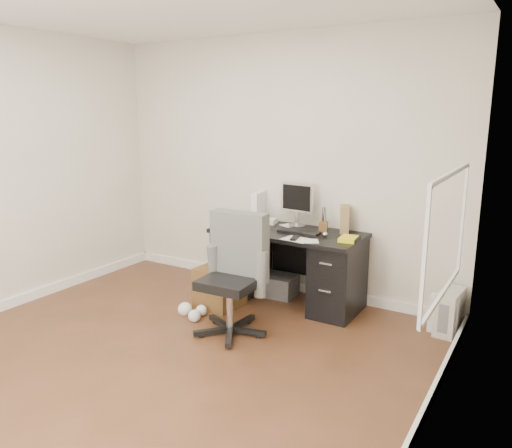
{
  "coord_description": "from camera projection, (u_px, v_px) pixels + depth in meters",
  "views": [
    {
      "loc": [
        2.53,
        -2.65,
        1.93
      ],
      "look_at": [
        0.2,
        1.2,
        0.9
      ],
      "focal_mm": 35.0,
      "sensor_mm": 36.0,
      "label": 1
    }
  ],
  "objects": [
    {
      "name": "magazine_file",
      "position": [
        345.0,
        219.0,
        4.92
      ],
      "size": [
        0.19,
        0.25,
        0.26
      ],
      "primitive_type": "cube",
      "rotation": [
        0.0,
        0.0,
        0.39
      ],
      "color": "olive",
      "rests_on": "desk"
    },
    {
      "name": "office_chair",
      "position": [
        230.0,
        276.0,
        4.3
      ],
      "size": [
        0.63,
        0.63,
        1.07
      ],
      "primitive_type": null,
      "rotation": [
        0.0,
        0.0,
        0.04
      ],
      "color": "#515451",
      "rests_on": "ground"
    },
    {
      "name": "yellow_book",
      "position": [
        349.0,
        239.0,
        4.6
      ],
      "size": [
        0.19,
        0.23,
        0.04
      ],
      "primitive_type": "cube",
      "rotation": [
        0.0,
        0.0,
        0.11
      ],
      "color": "yellow",
      "rests_on": "desk"
    },
    {
      "name": "paper_remote",
      "position": [
        297.0,
        238.0,
        4.65
      ],
      "size": [
        0.29,
        0.24,
        0.02
      ],
      "primitive_type": null,
      "rotation": [
        0.0,
        0.0,
        -0.13
      ],
      "color": "silver",
      "rests_on": "desk"
    },
    {
      "name": "desk_printer",
      "position": [
        278.0,
        285.0,
        5.3
      ],
      "size": [
        0.39,
        0.33,
        0.22
      ],
      "primitive_type": "cube",
      "rotation": [
        0.0,
        0.0,
        0.07
      ],
      "color": "#5D5D62",
      "rests_on": "ground"
    },
    {
      "name": "loose_papers",
      "position": [
        268.0,
        229.0,
        5.04
      ],
      "size": [
        1.1,
        0.6,
        0.0
      ],
      "primitive_type": null,
      "color": "silver",
      "rests_on": "desk"
    },
    {
      "name": "travel_mug",
      "position": [
        228.0,
        218.0,
        5.2
      ],
      "size": [
        0.07,
        0.07,
        0.16
      ],
      "primitive_type": "cylinder",
      "rotation": [
        0.0,
        0.0,
        0.03
      ],
      "color": "navy",
      "rests_on": "desk"
    },
    {
      "name": "desk",
      "position": [
        287.0,
        264.0,
        5.06
      ],
      "size": [
        1.5,
        0.7,
        0.75
      ],
      "color": "black",
      "rests_on": "ground"
    },
    {
      "name": "shopping_bag",
      "position": [
        444.0,
        315.0,
        4.4
      ],
      "size": [
        0.25,
        0.18,
        0.34
      ],
      "primitive_type": "cube",
      "rotation": [
        0.0,
        0.0,
        -0.02
      ],
      "color": "silver",
      "rests_on": "ground"
    },
    {
      "name": "ground",
      "position": [
        156.0,
        361.0,
        3.92
      ],
      "size": [
        4.0,
        4.0,
        0.0
      ],
      "primitive_type": "plane",
      "color": "#442A16",
      "rests_on": "ground"
    },
    {
      "name": "pc_tower",
      "position": [
        449.0,
        311.0,
        4.41
      ],
      "size": [
        0.2,
        0.4,
        0.39
      ],
      "primitive_type": "cube",
      "rotation": [
        0.0,
        0.0,
        -0.08
      ],
      "color": "#A6A296",
      "rests_on": "ground"
    },
    {
      "name": "pen_cup",
      "position": [
        324.0,
        220.0,
        4.93
      ],
      "size": [
        0.13,
        0.13,
        0.24
      ],
      "primitive_type": null,
      "rotation": [
        0.0,
        0.0,
        0.28
      ],
      "color": "brown",
      "rests_on": "desk"
    },
    {
      "name": "room_shell",
      "position": [
        151.0,
        149.0,
        3.56
      ],
      "size": [
        4.02,
        4.02,
        2.71
      ],
      "color": "beige",
      "rests_on": "ground"
    },
    {
      "name": "computer_mouse",
      "position": [
        325.0,
        234.0,
        4.73
      ],
      "size": [
        0.07,
        0.07,
        0.05
      ],
      "primitive_type": "sphere",
      "rotation": [
        0.0,
        0.0,
        0.24
      ],
      "color": "#B9B9BE",
      "rests_on": "desk"
    },
    {
      "name": "keyboard",
      "position": [
        299.0,
        232.0,
        4.89
      ],
      "size": [
        0.42,
        0.15,
        0.02
      ],
      "primitive_type": "cube",
      "rotation": [
        0.0,
        0.0,
        0.03
      ],
      "color": "black",
      "rests_on": "desk"
    },
    {
      "name": "lcd_monitor",
      "position": [
        297.0,
        205.0,
        5.11
      ],
      "size": [
        0.38,
        0.24,
        0.46
      ],
      "primitive_type": null,
      "rotation": [
        0.0,
        0.0,
        -0.09
      ],
      "color": "#B9B9BE",
      "rests_on": "desk"
    },
    {
      "name": "white_binder",
      "position": [
        259.0,
        207.0,
        5.35
      ],
      "size": [
        0.18,
        0.3,
        0.33
      ],
      "primitive_type": "cube",
      "rotation": [
        0.0,
        0.0,
        0.18
      ],
      "color": "white",
      "rests_on": "desk"
    },
    {
      "name": "wicker_basket",
      "position": [
        220.0,
        287.0,
        5.0
      ],
      "size": [
        0.43,
        0.43,
        0.4
      ],
      "primitive_type": "cube",
      "rotation": [
        0.0,
        0.0,
        -0.07
      ],
      "color": "#4F2F17",
      "rests_on": "ground"
    }
  ]
}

